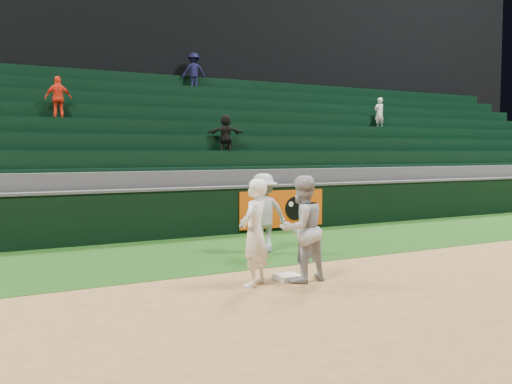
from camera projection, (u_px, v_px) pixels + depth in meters
ground at (287, 279)px, 9.59m from camera, size 70.00×70.00×0.00m
foul_grass at (212, 251)px, 12.20m from camera, size 36.00×4.20×0.01m
upper_deck at (70, 62)px, 24.38m from camera, size 40.00×12.00×12.00m
first_base at (288, 277)px, 9.49m from camera, size 0.40×0.40×0.09m
first_baseman at (255, 233)px, 9.03m from camera, size 0.74×0.70×1.71m
baserunner at (302, 229)px, 9.31m from camera, size 0.93×0.77×1.75m
base_coach at (263, 213)px, 12.04m from camera, size 1.12×0.69×1.67m
field_wall at (176, 213)px, 14.09m from camera, size 36.00×0.45×1.25m
stadium_seating at (129, 166)px, 17.29m from camera, size 36.00×5.95×5.65m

